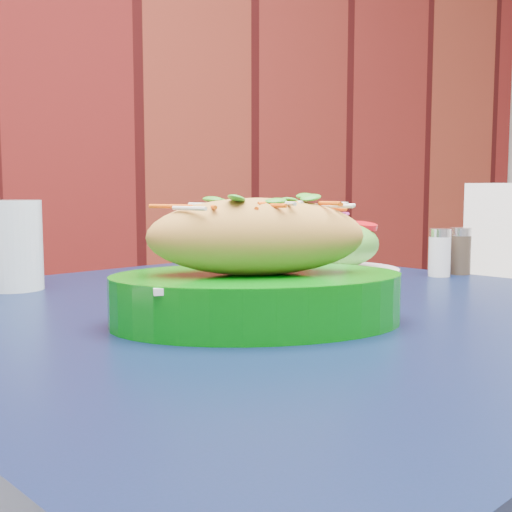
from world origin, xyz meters
TOP-DOWN VIEW (x-y plane):
  - cafe_table at (0.47, 1.80)m, footprint 0.94×0.94m
  - banh_mi_basket at (0.40, 1.71)m, footprint 0.33×0.28m
  - salad_plate at (0.68, 1.94)m, footprint 0.19×0.19m
  - water_glass at (0.25, 2.06)m, footprint 0.07×0.07m
  - salt_shaker at (0.81, 1.86)m, footprint 0.03×0.03m
  - pepper_shaker at (0.85, 1.86)m, footprint 0.03×0.03m

SIDE VIEW (x-z plane):
  - cafe_table at x=0.47m, z-range 0.29..1.04m
  - salt_shaker at x=0.81m, z-range 0.75..0.82m
  - pepper_shaker at x=0.85m, z-range 0.75..0.82m
  - salad_plate at x=0.68m, z-range 0.74..0.84m
  - banh_mi_basket at x=0.40m, z-range 0.73..0.86m
  - water_glass at x=0.25m, z-range 0.75..0.87m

